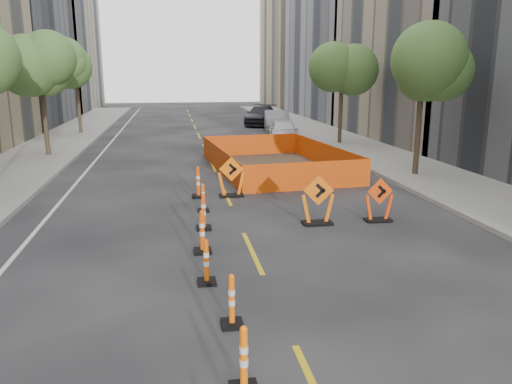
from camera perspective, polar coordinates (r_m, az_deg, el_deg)
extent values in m
plane|color=black|center=(9.02, 3.72, -15.58)|extent=(140.00, 140.00, 0.00)
cube|color=gray|center=(22.88, 19.03, 1.89)|extent=(4.00, 90.00, 0.15)
cube|color=gray|center=(65.30, -24.05, 17.30)|extent=(12.00, 20.00, 20.00)
cube|color=gray|center=(36.78, 22.33, 16.60)|extent=(12.00, 16.00, 14.00)
cube|color=gray|center=(51.76, 12.63, 19.40)|extent=(12.00, 18.00, 20.00)
cube|color=tan|center=(69.00, 6.62, 16.40)|extent=(12.00, 14.00, 16.00)
cylinder|color=#382B1E|center=(28.57, -22.88, 6.79)|extent=(0.24, 0.24, 3.15)
sphere|color=#365D28|center=(28.43, -23.44, 12.75)|extent=(2.80, 2.80, 2.80)
cylinder|color=#382B1E|center=(38.34, -19.55, 8.52)|extent=(0.24, 0.24, 3.15)
sphere|color=#365D28|center=(38.23, -19.90, 12.95)|extent=(2.80, 2.80, 2.80)
cylinder|color=#382B1E|center=(22.36, 17.96, 5.62)|extent=(0.24, 0.24, 3.15)
sphere|color=#365D28|center=(22.18, 18.53, 13.24)|extent=(2.80, 2.80, 2.80)
cylinder|color=#382B1E|center=(31.52, 9.61, 8.19)|extent=(0.24, 0.24, 3.15)
sphere|color=#365D28|center=(31.39, 9.83, 13.60)|extent=(2.80, 2.80, 2.80)
imported|color=silver|center=(32.12, 3.16, 6.96)|extent=(2.33, 4.56, 1.49)
imported|color=gray|center=(37.39, 2.39, 8.01)|extent=(2.45, 5.21, 1.65)
imported|color=black|center=(43.17, 0.61, 8.75)|extent=(3.95, 6.10, 1.64)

